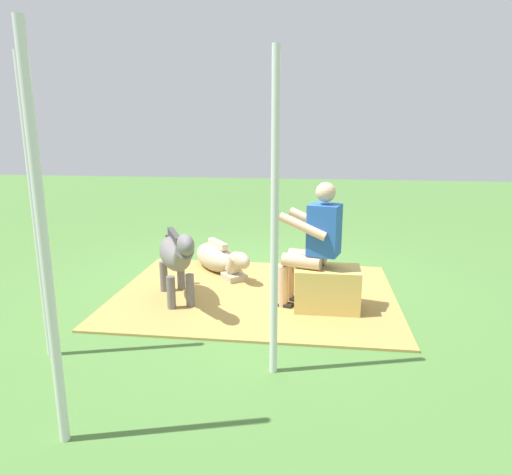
# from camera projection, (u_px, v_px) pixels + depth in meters

# --- Properties ---
(ground_plane) EXTENTS (24.00, 24.00, 0.00)m
(ground_plane) POSITION_uv_depth(u_px,v_px,m) (255.00, 286.00, 5.58)
(ground_plane) COLOR #4C7A38
(hay_patch) EXTENTS (3.15, 2.43, 0.02)m
(hay_patch) POSITION_uv_depth(u_px,v_px,m) (255.00, 294.00, 5.29)
(hay_patch) COLOR #AD8C47
(hay_patch) RESTS_ON ground
(hay_bale) EXTENTS (0.66, 0.42, 0.47)m
(hay_bale) POSITION_uv_depth(u_px,v_px,m) (327.00, 289.00, 4.78)
(hay_bale) COLOR tan
(hay_bale) RESTS_ON ground
(person_seated) EXTENTS (0.71, 0.53, 1.35)m
(person_seated) POSITION_uv_depth(u_px,v_px,m) (313.00, 241.00, 4.72)
(person_seated) COLOR #D8AD8C
(person_seated) RESTS_ON ground
(pony_standing) EXTENTS (0.77, 1.25, 0.90)m
(pony_standing) POSITION_uv_depth(u_px,v_px,m) (176.00, 255.00, 4.93)
(pony_standing) COLOR slate
(pony_standing) RESTS_ON ground
(pony_lying) EXTENTS (1.03, 1.23, 0.42)m
(pony_lying) POSITION_uv_depth(u_px,v_px,m) (219.00, 258.00, 6.09)
(pony_lying) COLOR tan
(pony_lying) RESTS_ON ground
(tent_pole_left) EXTENTS (0.06, 0.06, 2.43)m
(tent_pole_left) POSITION_uv_depth(u_px,v_px,m) (275.00, 221.00, 3.36)
(tent_pole_left) COLOR silver
(tent_pole_left) RESTS_ON ground
(tent_pole_right) EXTENTS (0.06, 0.06, 2.43)m
(tent_pole_right) POSITION_uv_depth(u_px,v_px,m) (36.00, 214.00, 3.62)
(tent_pole_right) COLOR silver
(tent_pole_right) RESTS_ON ground
(tent_pole_mid) EXTENTS (0.06, 0.06, 2.43)m
(tent_pole_mid) POSITION_uv_depth(u_px,v_px,m) (44.00, 250.00, 2.56)
(tent_pole_mid) COLOR silver
(tent_pole_mid) RESTS_ON ground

